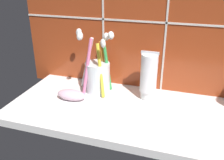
% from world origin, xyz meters
% --- Properties ---
extents(sink_counter, '(0.70, 0.28, 0.02)m').
position_xyz_m(sink_counter, '(0.00, 0.00, 0.01)').
color(sink_counter, white).
rests_on(sink_counter, ground).
extents(toothbrush_cup, '(0.11, 0.09, 0.18)m').
position_xyz_m(toothbrush_cup, '(-0.15, 0.07, 0.07)').
color(toothbrush_cup, silver).
rests_on(toothbrush_cup, sink_counter).
extents(toothpaste_tube, '(0.05, 0.04, 0.13)m').
position_xyz_m(toothpaste_tube, '(-0.01, 0.07, 0.09)').
color(toothpaste_tube, white).
rests_on(toothpaste_tube, sink_counter).
extents(soap_bar, '(0.08, 0.04, 0.03)m').
position_xyz_m(soap_bar, '(-0.20, -0.00, 0.03)').
color(soap_bar, '#DBB2C6').
rests_on(soap_bar, sink_counter).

